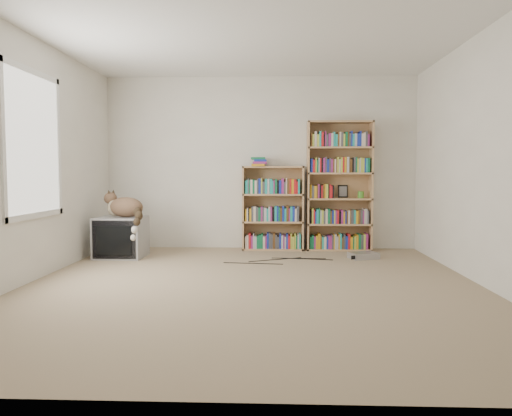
{
  "coord_description": "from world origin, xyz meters",
  "views": [
    {
      "loc": [
        0.23,
        -4.82,
        1.1
      ],
      "look_at": [
        -0.0,
        1.0,
        0.7
      ],
      "focal_mm": 35.0,
      "sensor_mm": 36.0,
      "label": 1
    }
  ],
  "objects_px": {
    "crt_tv": "(121,237)",
    "bookcase_short": "(273,212)",
    "cat": "(127,210)",
    "dvd_player": "(363,255)",
    "bookcase_tall": "(339,189)"
  },
  "relations": [
    {
      "from": "crt_tv",
      "to": "bookcase_short",
      "type": "height_order",
      "value": "bookcase_short"
    },
    {
      "from": "cat",
      "to": "dvd_player",
      "type": "bearing_deg",
      "value": 19.22
    },
    {
      "from": "crt_tv",
      "to": "bookcase_tall",
      "type": "bearing_deg",
      "value": 15.49
    },
    {
      "from": "crt_tv",
      "to": "bookcase_tall",
      "type": "relative_size",
      "value": 0.34
    },
    {
      "from": "cat",
      "to": "bookcase_tall",
      "type": "bearing_deg",
      "value": 33.88
    },
    {
      "from": "bookcase_tall",
      "to": "dvd_player",
      "type": "distance_m",
      "value": 1.14
    },
    {
      "from": "dvd_player",
      "to": "bookcase_short",
      "type": "bearing_deg",
      "value": 127.36
    },
    {
      "from": "bookcase_short",
      "to": "crt_tv",
      "type": "bearing_deg",
      "value": -159.25
    },
    {
      "from": "cat",
      "to": "bookcase_short",
      "type": "height_order",
      "value": "bookcase_short"
    },
    {
      "from": "cat",
      "to": "dvd_player",
      "type": "distance_m",
      "value": 3.12
    },
    {
      "from": "crt_tv",
      "to": "dvd_player",
      "type": "distance_m",
      "value": 3.17
    },
    {
      "from": "cat",
      "to": "bookcase_short",
      "type": "distance_m",
      "value": 2.06
    },
    {
      "from": "crt_tv",
      "to": "bookcase_short",
      "type": "bearing_deg",
      "value": 21.86
    },
    {
      "from": "dvd_player",
      "to": "bookcase_tall",
      "type": "bearing_deg",
      "value": 86.9
    },
    {
      "from": "bookcase_short",
      "to": "dvd_player",
      "type": "xyz_separation_m",
      "value": [
        1.18,
        -0.74,
        -0.51
      ]
    }
  ]
}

